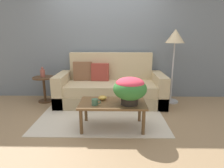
{
  "coord_description": "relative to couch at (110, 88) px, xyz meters",
  "views": [
    {
      "loc": [
        0.25,
        -3.4,
        1.42
      ],
      "look_at": [
        0.18,
        -0.01,
        0.57
      ],
      "focal_mm": 30.89,
      "sensor_mm": 36.0,
      "label": 1
    }
  ],
  "objects": [
    {
      "name": "potted_plant",
      "position": [
        0.33,
        -1.29,
        0.35
      ],
      "size": [
        0.5,
        0.5,
        0.41
      ],
      "color": "black",
      "rests_on": "coffee_table"
    },
    {
      "name": "coffee_mug",
      "position": [
        -0.19,
        -1.33,
        0.14
      ],
      "size": [
        0.14,
        0.09,
        0.09
      ],
      "color": "#3D664C",
      "rests_on": "coffee_table"
    },
    {
      "name": "wall_back",
      "position": [
        -0.13,
        0.5,
        1.11
      ],
      "size": [
        6.4,
        0.12,
        2.87
      ],
      "primitive_type": "cube",
      "color": "slate",
      "rests_on": "ground"
    },
    {
      "name": "ground_plane",
      "position": [
        -0.13,
        -0.63,
        -0.33
      ],
      "size": [
        14.0,
        14.0,
        0.0
      ],
      "primitive_type": "plane",
      "color": "#997A56"
    },
    {
      "name": "floor_lamp",
      "position": [
        1.34,
        0.05,
        0.98
      ],
      "size": [
        0.39,
        0.39,
        1.56
      ],
      "color": "#B2B2B7",
      "rests_on": "ground"
    },
    {
      "name": "table_vase",
      "position": [
        -1.46,
        0.04,
        0.32
      ],
      "size": [
        0.1,
        0.1,
        0.21
      ],
      "color": "#934C42",
      "rests_on": "side_table"
    },
    {
      "name": "area_rug",
      "position": [
        -0.13,
        -0.64,
        -0.32
      ],
      "size": [
        2.21,
        1.81,
        0.01
      ],
      "primitive_type": "cube",
      "color": "beige",
      "rests_on": "ground"
    },
    {
      "name": "side_table",
      "position": [
        -1.45,
        0.02,
        0.06
      ],
      "size": [
        0.46,
        0.46,
        0.56
      ],
      "color": "#4C331E",
      "rests_on": "ground"
    },
    {
      "name": "couch",
      "position": [
        0.0,
        0.0,
        0.0
      ],
      "size": [
        2.25,
        0.94,
        1.06
      ],
      "color": "tan",
      "rests_on": "ground"
    },
    {
      "name": "coffee_table",
      "position": [
        0.07,
        -1.21,
        0.04
      ],
      "size": [
        1.02,
        0.57,
        0.42
      ],
      "color": "brown",
      "rests_on": "ground"
    },
    {
      "name": "snack_bowl",
      "position": [
        -0.09,
        -1.09,
        0.14
      ],
      "size": [
        0.14,
        0.14,
        0.07
      ],
      "color": "gold",
      "rests_on": "coffee_table"
    }
  ]
}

